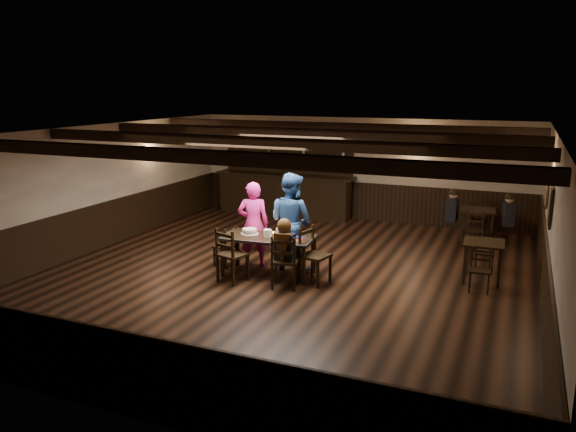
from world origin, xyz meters
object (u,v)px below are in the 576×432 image
at_px(bar_counter, 285,189).
at_px(cake, 250,232).
at_px(woman_pink, 253,224).
at_px(man_blue, 291,221).
at_px(dining_table, 269,240).
at_px(chair_near_left, 229,251).
at_px(chair_near_right, 284,258).

bearing_deg(bar_counter, cake, -74.75).
height_order(woman_pink, man_blue, man_blue).
xyz_separation_m(woman_pink, bar_counter, (-1.19, 4.41, -0.12)).
height_order(dining_table, cake, cake).
relative_size(chair_near_left, man_blue, 0.53).
bearing_deg(chair_near_left, dining_table, 54.22).
bearing_deg(chair_near_right, woman_pink, 137.28).
relative_size(dining_table, cake, 5.22).
xyz_separation_m(chair_near_left, cake, (0.08, 0.69, 0.21)).
distance_m(dining_table, chair_near_left, 0.83).
relative_size(chair_near_right, cake, 2.86).
distance_m(chair_near_right, bar_counter, 5.89).
height_order(chair_near_left, bar_counter, bar_counter).
height_order(chair_near_left, chair_near_right, chair_near_left).
bearing_deg(chair_near_right, dining_table, 133.76).
bearing_deg(man_blue, chair_near_left, 75.64).
distance_m(dining_table, woman_pink, 0.69).
bearing_deg(cake, dining_table, -2.63).
bearing_deg(cake, man_blue, 36.26).
bearing_deg(bar_counter, woman_pink, -74.85).
distance_m(man_blue, cake, 0.82).
bearing_deg(woman_pink, chair_near_right, 116.63).
distance_m(cake, bar_counter, 4.98).
bearing_deg(chair_near_left, woman_pink, 92.06).
bearing_deg(dining_table, chair_near_right, -46.24).
xyz_separation_m(chair_near_right, woman_pink, (-1.09, 1.01, 0.28)).
height_order(dining_table, woman_pink, woman_pink).
distance_m(chair_near_left, woman_pink, 1.11).
relative_size(chair_near_right, man_blue, 0.51).
distance_m(woman_pink, man_blue, 0.78).
distance_m(chair_near_left, chair_near_right, 1.06).
relative_size(woman_pink, cake, 4.98).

